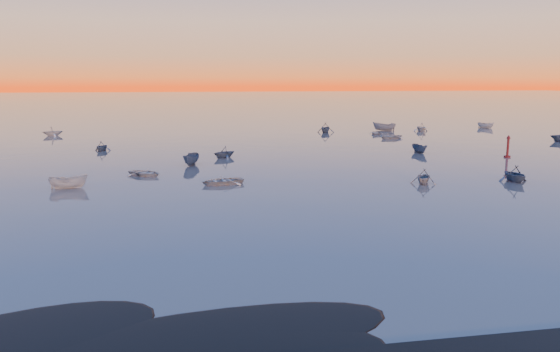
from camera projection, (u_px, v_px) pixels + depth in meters
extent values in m
plane|color=#615851|center=(218.00, 124.00, 120.63)|extent=(600.00, 600.00, 0.00)
imported|color=beige|center=(145.00, 176.00, 57.03)|extent=(3.56, 3.89, 0.94)
imported|color=beige|center=(69.00, 188.00, 50.46)|extent=(1.62, 3.57, 1.22)
imported|color=#32455F|center=(514.00, 181.00, 53.77)|extent=(3.58, 1.68, 1.24)
cylinder|color=#4E1011|center=(507.00, 157.00, 70.26)|extent=(0.84, 0.84, 0.28)
cylinder|color=#4E1011|center=(508.00, 148.00, 70.06)|extent=(0.30, 0.30, 2.43)
cone|color=#4E1011|center=(509.00, 137.00, 69.80)|extent=(0.56, 0.56, 0.47)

